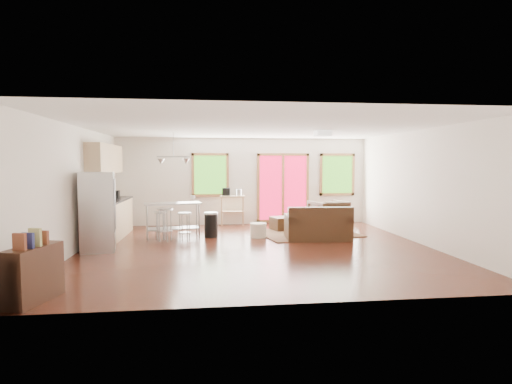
{
  "coord_description": "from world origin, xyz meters",
  "views": [
    {
      "loc": [
        -1.03,
        -8.49,
        1.82
      ],
      "look_at": [
        0.0,
        0.3,
        1.2
      ],
      "focal_mm": 28.0,
      "sensor_mm": 36.0,
      "label": 1
    }
  ],
  "objects": [
    {
      "name": "right_wall",
      "position": [
        3.76,
        0.0,
        1.3
      ],
      "size": [
        0.02,
        7.0,
        2.6
      ],
      "primitive_type": "cube",
      "color": "silver",
      "rests_on": "ground"
    },
    {
      "name": "refrigerator",
      "position": [
        -3.34,
        0.1,
        0.83
      ],
      "size": [
        0.77,
        0.75,
        1.66
      ],
      "rotation": [
        0.0,
        0.0,
        0.18
      ],
      "color": "#B7BABC",
      "rests_on": "floor"
    },
    {
      "name": "trash_can",
      "position": [
        -1.0,
        1.42,
        0.32
      ],
      "size": [
        0.44,
        0.44,
        0.63
      ],
      "rotation": [
        0.0,
        0.0,
        0.39
      ],
      "color": "black",
      "rests_on": "floor"
    },
    {
      "name": "floor",
      "position": [
        0.0,
        0.0,
        -0.01
      ],
      "size": [
        7.5,
        7.0,
        0.02
      ],
      "primitive_type": "cube",
      "color": "black",
      "rests_on": "ground"
    },
    {
      "name": "bar_stool_c",
      "position": [
        -1.62,
        0.97,
        0.51
      ],
      "size": [
        0.39,
        0.39,
        0.68
      ],
      "rotation": [
        0.0,
        0.0,
        -0.23
      ],
      "color": "#B7BABC",
      "rests_on": "floor"
    },
    {
      "name": "book",
      "position": [
        2.02,
        1.55,
        0.53
      ],
      "size": [
        0.19,
        0.07,
        0.26
      ],
      "primitive_type": "imported",
      "rotation": [
        0.0,
        0.0,
        0.24
      ],
      "color": "brown",
      "rests_on": "coffee_table"
    },
    {
      "name": "coffee_table",
      "position": [
        1.95,
        1.82,
        0.37
      ],
      "size": [
        1.1,
        0.69,
        0.43
      ],
      "rotation": [
        0.0,
        0.0,
        -0.05
      ],
      "color": "#321C12",
      "rests_on": "floor"
    },
    {
      "name": "bar_stool_a",
      "position": [
        -2.2,
        1.25,
        0.51
      ],
      "size": [
        0.4,
        0.4,
        0.68
      ],
      "rotation": [
        0.0,
        0.0,
        0.27
      ],
      "color": "#B7BABC",
      "rests_on": "floor"
    },
    {
      "name": "ceiling",
      "position": [
        0.0,
        0.0,
        2.61
      ],
      "size": [
        7.5,
        7.0,
        0.02
      ],
      "primitive_type": "cube",
      "color": "white",
      "rests_on": "ground"
    },
    {
      "name": "rug",
      "position": [
        1.49,
        1.63,
        0.01
      ],
      "size": [
        2.79,
        2.37,
        0.02
      ],
      "primitive_type": "cube",
      "rotation": [
        0.0,
        0.0,
        0.22
      ],
      "color": "#4C603A",
      "rests_on": "floor"
    },
    {
      "name": "island",
      "position": [
        -1.94,
        1.5,
        0.6
      ],
      "size": [
        1.44,
        0.78,
        0.87
      ],
      "rotation": [
        0.0,
        0.0,
        0.17
      ],
      "color": "#B7BABC",
      "rests_on": "floor"
    },
    {
      "name": "vase",
      "position": [
        1.85,
        1.92,
        0.51
      ],
      "size": [
        0.21,
        0.22,
        0.3
      ],
      "rotation": [
        0.0,
        0.0,
        -0.21
      ],
      "color": "silver",
      "rests_on": "coffee_table"
    },
    {
      "name": "window_left",
      "position": [
        -1.0,
        3.46,
        1.5
      ],
      "size": [
        1.1,
        0.05,
        1.3
      ],
      "color": "#295914",
      "rests_on": "back_wall"
    },
    {
      "name": "cup",
      "position": [
        -1.44,
        1.49,
        1.01
      ],
      "size": [
        0.13,
        0.11,
        0.12
      ],
      "primitive_type": "imported",
      "rotation": [
        0.0,
        0.0,
        0.15
      ],
      "color": "white",
      "rests_on": "island"
    },
    {
      "name": "back_wall",
      "position": [
        0.0,
        3.51,
        1.3
      ],
      "size": [
        7.5,
        0.02,
        2.6
      ],
      "primitive_type": "cube",
      "color": "silver",
      "rests_on": "ground"
    },
    {
      "name": "cabinets",
      "position": [
        -3.49,
        1.7,
        0.93
      ],
      "size": [
        0.64,
        2.24,
        2.3
      ],
      "color": "tan",
      "rests_on": "floor"
    },
    {
      "name": "bar_stool_b",
      "position": [
        -2.08,
        1.05,
        0.58
      ],
      "size": [
        0.48,
        0.48,
        0.78
      ],
      "rotation": [
        0.0,
        0.0,
        -0.36
      ],
      "color": "#B7BABC",
      "rests_on": "floor"
    },
    {
      "name": "kitchen_cart",
      "position": [
        -0.37,
        3.35,
        0.76
      ],
      "size": [
        0.77,
        0.54,
        1.12
      ],
      "rotation": [
        0.0,
        0.0,
        -0.1
      ],
      "color": "tan",
      "rests_on": "floor"
    },
    {
      "name": "pendant_light",
      "position": [
        -1.9,
        1.5,
        1.9
      ],
      "size": [
        0.8,
        0.18,
        0.79
      ],
      "color": "gray",
      "rests_on": "ceiling"
    },
    {
      "name": "french_doors",
      "position": [
        1.2,
        3.46,
        1.1
      ],
      "size": [
        1.6,
        0.05,
        2.1
      ],
      "color": "#B80F34",
      "rests_on": "back_wall"
    },
    {
      "name": "bookshelf",
      "position": [
        -3.35,
        -3.01,
        0.39
      ],
      "size": [
        0.54,
        0.89,
        0.98
      ],
      "rotation": [
        0.0,
        0.0,
        -0.27
      ],
      "color": "#321C12",
      "rests_on": "floor"
    },
    {
      "name": "window_right",
      "position": [
        2.9,
        3.46,
        1.5
      ],
      "size": [
        1.1,
        0.05,
        1.3
      ],
      "color": "#295914",
      "rests_on": "back_wall"
    },
    {
      "name": "left_wall",
      "position": [
        -3.76,
        0.0,
        1.3
      ],
      "size": [
        0.02,
        7.0,
        2.6
      ],
      "primitive_type": "cube",
      "color": "silver",
      "rests_on": "ground"
    },
    {
      "name": "ottoman",
      "position": [
        0.95,
        2.23,
        0.18
      ],
      "size": [
        0.69,
        0.69,
        0.37
      ],
      "primitive_type": "cube",
      "rotation": [
        0.0,
        0.0,
        0.3
      ],
      "color": "black",
      "rests_on": "floor"
    },
    {
      "name": "ceiling_flush",
      "position": [
        1.6,
        0.6,
        2.53
      ],
      "size": [
        0.35,
        0.35,
        0.12
      ],
      "primitive_type": "cube",
      "color": "white",
      "rests_on": "ceiling"
    },
    {
      "name": "armchair",
      "position": [
        2.24,
        2.21,
        0.45
      ],
      "size": [
        1.05,
        1.01,
        0.9
      ],
      "primitive_type": "imported",
      "rotation": [
        0.0,
        0.0,
        3.39
      ],
      "color": "black",
      "rests_on": "floor"
    },
    {
      "name": "loveseat",
      "position": [
        1.57,
        0.83,
        0.32
      ],
      "size": [
        1.58,
        0.97,
        0.82
      ],
      "rotation": [
        0.0,
        0.0,
        -0.07
      ],
      "color": "black",
      "rests_on": "floor"
    },
    {
      "name": "front_wall",
      "position": [
        0.0,
        -3.51,
        1.3
      ],
      "size": [
        7.5,
        0.02,
        2.6
      ],
      "primitive_type": "cube",
      "color": "silver",
      "rests_on": "ground"
    },
    {
      "name": "pouf",
      "position": [
        0.17,
        1.27,
        0.18
      ],
      "size": [
        0.45,
        0.45,
        0.35
      ],
      "primitive_type": "cylinder",
      "rotation": [
        0.0,
        0.0,
        0.12
      ],
      "color": "#EAE9CF",
      "rests_on": "floor"
    }
  ]
}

